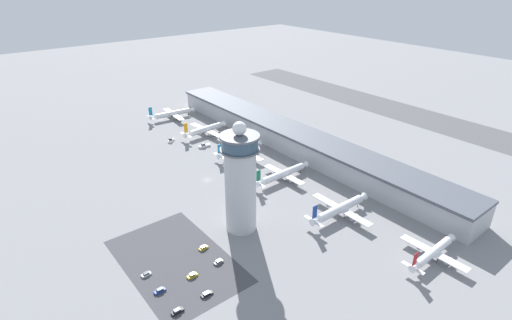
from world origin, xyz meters
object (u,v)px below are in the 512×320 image
Objects in this scene: airplane_gate_charlie at (240,150)px; airplane_gate_alpha at (172,114)px; service_truck_fuel at (204,146)px; car_green_van at (146,274)px; airplane_gate_bravo at (205,130)px; car_blue_compact at (160,291)px; car_grey_coupe at (219,262)px; control_tower at (240,181)px; airplane_gate_delta at (283,174)px; car_white_wagon at (207,294)px; car_navy_sedan at (177,311)px; airplane_gate_foxtrot at (433,252)px; car_black_suv at (192,276)px; airplane_gate_echo at (340,209)px; car_yellow_taxi at (203,248)px; service_truck_catering at (171,140)px.

airplane_gate_alpha is at bearing -179.00° from airplane_gate_charlie.
service_truck_fuel is (65.87, -10.37, -3.18)m from airplane_gate_alpha.
airplane_gate_alpha is 188.08m from car_green_van.
car_blue_compact is at bearing -38.28° from airplane_gate_bravo.
airplane_gate_charlie reaches higher than car_grey_coupe.
airplane_gate_delta is at bearing 115.95° from control_tower.
car_navy_sedan is (0.58, -12.87, 0.08)m from car_white_wagon.
airplane_gate_alpha is 66.76m from service_truck_fuel.
car_navy_sedan is at bearing -62.30° from airplane_gate_delta.
airplane_gate_alpha is at bearing -179.73° from airplane_gate_delta.
control_tower is 1.36× the size of airplane_gate_delta.
car_green_van is at bearing -113.98° from car_grey_coupe.
airplane_gate_charlie is 136.02m from airplane_gate_foxtrot.
airplane_gate_charlie is at bearing 134.01° from car_black_suv.
car_blue_compact is 13.33m from car_navy_sedan.
car_grey_coupe is (-8.23, -67.36, -3.84)m from airplane_gate_echo.
airplane_gate_echo is 9.69× the size of car_green_van.
car_yellow_taxi is at bearing -23.40° from airplane_gate_alpha.
airplane_gate_foxtrot is at bearing 0.82° from airplane_gate_alpha.
service_truck_catering is 1.39× the size of car_blue_compact.
airplane_gate_delta is 8.30× the size of car_white_wagon.
car_yellow_taxi is (-11.91, 26.97, -0.02)m from car_blue_compact.
car_white_wagon is 18.62m from car_grey_coupe.
airplane_gate_delta is at bearing -0.91° from airplane_gate_bravo.
car_green_van is at bearing -42.26° from service_truck_fuel.
airplane_gate_foxtrot is at bearing 4.80° from service_truck_fuel.
control_tower is at bearing -117.29° from airplane_gate_echo.
car_grey_coupe is at bearing -61.74° from airplane_gate_delta.
car_green_van is 27.21m from car_yellow_taxi.
service_truck_catering reaches higher than car_navy_sedan.
airplane_gate_echo is 94.20m from car_navy_sedan.
control_tower reaches higher than car_green_van.
car_white_wagon is 18.39m from car_blue_compact.
car_grey_coupe is (0.22, 27.02, -0.03)m from car_blue_compact.
airplane_gate_bravo is 0.91× the size of airplane_gate_delta.
airplane_gate_charlie is at bearing 178.73° from airplane_gate_delta.
control_tower reaches higher than car_yellow_taxi.
airplane_gate_alpha is at bearing -177.56° from airplane_gate_bravo.
airplane_gate_bravo is 159.43m from car_blue_compact.
airplane_gate_bravo is 44.21m from airplane_gate_charlie.
service_truck_fuel is 2.12× the size of car_green_van.
car_white_wagon is at bearing -116.03° from airplane_gate_foxtrot.
car_blue_compact is at bearing -38.85° from service_truck_fuel.
airplane_gate_bravo reaches higher than service_truck_catering.
airplane_gate_delta is 1.02× the size of airplane_gate_echo.
car_black_suv is 0.96× the size of car_blue_compact.
service_truck_catering is at bearing -29.21° from airplane_gate_alpha.
car_black_suv is (-12.32, 0.83, 0.06)m from car_white_wagon.
airplane_gate_bravo is 162.27m from car_white_wagon.
car_blue_compact is 27.02m from car_grey_coupe.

